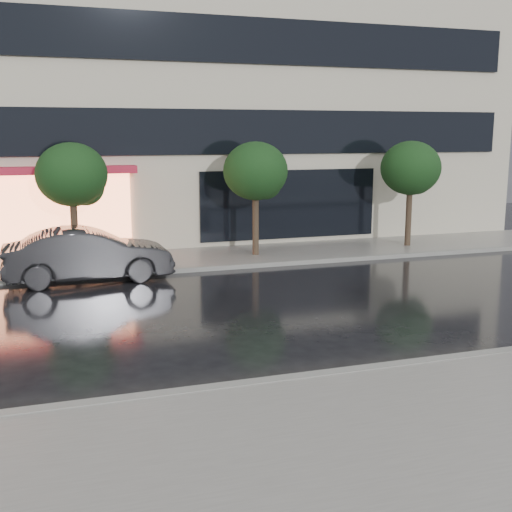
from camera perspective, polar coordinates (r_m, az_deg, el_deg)
name	(u,v)px	position (r m, az deg, el deg)	size (l,w,h in m)	color
ground	(270,365)	(12.17, 1.22, -9.63)	(120.00, 120.00, 0.00)	black
sidewalk_near	(347,439)	(9.40, 8.07, -15.81)	(60.00, 4.50, 0.12)	slate
sidewalk_far	(169,260)	(21.75, -7.77, -0.36)	(60.00, 3.50, 0.12)	slate
curb_near	(289,380)	(11.27, 2.94, -10.98)	(60.00, 0.25, 0.14)	gray
curb_far	(179,270)	(20.07, -6.86, -1.26)	(60.00, 0.25, 0.14)	gray
office_building	(129,19)	(29.35, -11.19, 19.98)	(30.00, 12.76, 18.00)	#BCB29F
bg_building_right	(489,78)	(49.03, 20.00, 14.63)	(12.00, 12.00, 16.00)	#4C4C54
tree_mid_west	(74,177)	(20.84, -15.89, 6.78)	(2.20, 2.20, 3.99)	#33261C
tree_mid_east	(257,173)	(21.92, 0.09, 7.37)	(2.20, 2.20, 3.99)	#33261C
tree_far_east	(412,170)	(24.47, 13.67, 7.43)	(2.20, 2.20, 3.99)	#33261C
parked_car	(88,255)	(19.22, -14.67, 0.09)	(1.66, 4.76, 1.57)	black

